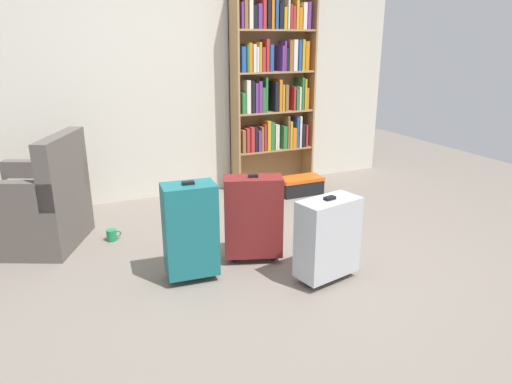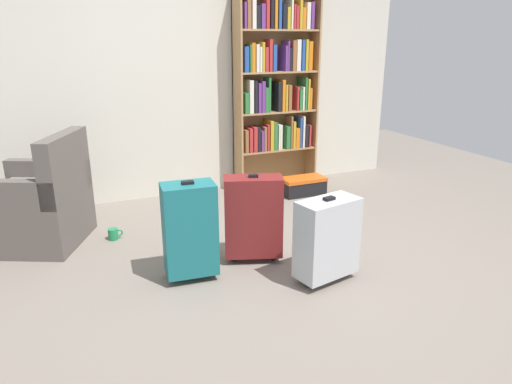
{
  "view_description": "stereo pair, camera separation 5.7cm",
  "coord_description": "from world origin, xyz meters",
  "px_view_note": "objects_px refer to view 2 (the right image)",
  "views": [
    {
      "loc": [
        -1.35,
        -2.6,
        1.6
      ],
      "look_at": [
        -0.04,
        0.29,
        0.55
      ],
      "focal_mm": 32.89,
      "sensor_mm": 36.0,
      "label": 1
    },
    {
      "loc": [
        -1.3,
        -2.62,
        1.6
      ],
      "look_at": [
        -0.04,
        0.29,
        0.55
      ],
      "focal_mm": 32.89,
      "sensor_mm": 36.0,
      "label": 2
    }
  ],
  "objects_px": {
    "storage_box": "(303,185)",
    "suitcase_dark_red": "(253,217)",
    "suitcase_silver": "(327,238)",
    "mug": "(113,234)",
    "armchair": "(39,206)",
    "suitcase_teal": "(190,229)",
    "bookshelf": "(275,83)"
  },
  "relations": [
    {
      "from": "suitcase_dark_red",
      "to": "suitcase_teal",
      "type": "xyz_separation_m",
      "value": [
        -0.5,
        -0.09,
        0.02
      ]
    },
    {
      "from": "suitcase_silver",
      "to": "storage_box",
      "type": "bearing_deg",
      "value": 65.93
    },
    {
      "from": "armchair",
      "to": "storage_box",
      "type": "bearing_deg",
      "value": 5.74
    },
    {
      "from": "suitcase_silver",
      "to": "mug",
      "type": "bearing_deg",
      "value": 134.22
    },
    {
      "from": "storage_box",
      "to": "suitcase_dark_red",
      "type": "height_order",
      "value": "suitcase_dark_red"
    },
    {
      "from": "armchair",
      "to": "suitcase_teal",
      "type": "height_order",
      "value": "armchair"
    },
    {
      "from": "storage_box",
      "to": "suitcase_teal",
      "type": "distance_m",
      "value": 2.09
    },
    {
      "from": "bookshelf",
      "to": "storage_box",
      "type": "height_order",
      "value": "bookshelf"
    },
    {
      "from": "bookshelf",
      "to": "storage_box",
      "type": "relative_size",
      "value": 4.46
    },
    {
      "from": "mug",
      "to": "suitcase_teal",
      "type": "distance_m",
      "value": 1.04
    },
    {
      "from": "armchair",
      "to": "suitcase_dark_red",
      "type": "bearing_deg",
      "value": -33.8
    },
    {
      "from": "armchair",
      "to": "suitcase_silver",
      "type": "bearing_deg",
      "value": -39.21
    },
    {
      "from": "armchair",
      "to": "storage_box",
      "type": "relative_size",
      "value": 2.01
    },
    {
      "from": "suitcase_dark_red",
      "to": "armchair",
      "type": "bearing_deg",
      "value": 146.2
    },
    {
      "from": "suitcase_silver",
      "to": "bookshelf",
      "type": "bearing_deg",
      "value": 73.84
    },
    {
      "from": "suitcase_teal",
      "to": "suitcase_silver",
      "type": "bearing_deg",
      "value": -25.28
    },
    {
      "from": "armchair",
      "to": "suitcase_dark_red",
      "type": "relative_size",
      "value": 1.39
    },
    {
      "from": "mug",
      "to": "suitcase_silver",
      "type": "distance_m",
      "value": 1.82
    },
    {
      "from": "storage_box",
      "to": "suitcase_teal",
      "type": "relative_size",
      "value": 0.66
    },
    {
      "from": "bookshelf",
      "to": "mug",
      "type": "height_order",
      "value": "bookshelf"
    },
    {
      "from": "armchair",
      "to": "suitcase_dark_red",
      "type": "distance_m",
      "value": 1.74
    },
    {
      "from": "bookshelf",
      "to": "storage_box",
      "type": "distance_m",
      "value": 1.13
    },
    {
      "from": "bookshelf",
      "to": "mug",
      "type": "distance_m",
      "value": 2.32
    },
    {
      "from": "bookshelf",
      "to": "storage_box",
      "type": "xyz_separation_m",
      "value": [
        0.15,
        -0.41,
        -1.04
      ]
    },
    {
      "from": "storage_box",
      "to": "suitcase_silver",
      "type": "height_order",
      "value": "suitcase_silver"
    },
    {
      "from": "suitcase_dark_red",
      "to": "suitcase_silver",
      "type": "relative_size",
      "value": 1.1
    },
    {
      "from": "armchair",
      "to": "suitcase_teal",
      "type": "bearing_deg",
      "value": -48.25
    },
    {
      "from": "mug",
      "to": "suitcase_silver",
      "type": "bearing_deg",
      "value": -45.78
    },
    {
      "from": "mug",
      "to": "suitcase_dark_red",
      "type": "bearing_deg",
      "value": -41.15
    },
    {
      "from": "mug",
      "to": "armchair",
      "type": "bearing_deg",
      "value": 162.63
    },
    {
      "from": "suitcase_teal",
      "to": "suitcase_silver",
      "type": "distance_m",
      "value": 0.93
    },
    {
      "from": "mug",
      "to": "suitcase_dark_red",
      "type": "distance_m",
      "value": 1.26
    }
  ]
}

